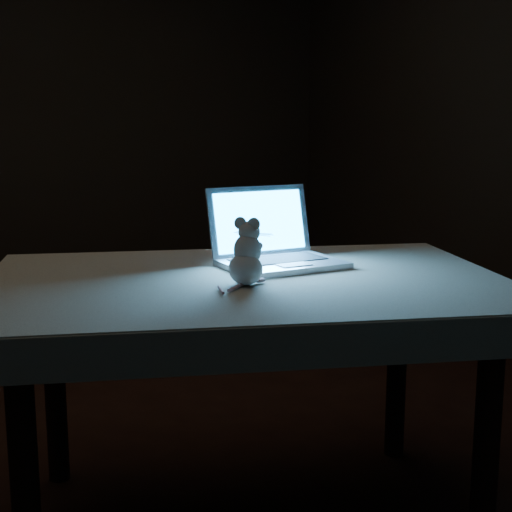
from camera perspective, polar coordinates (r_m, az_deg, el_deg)
name	(u,v)px	position (r m, az deg, el deg)	size (l,w,h in m)	color
floor	(113,457)	(2.87, -10.96, -14.94)	(5.00, 5.00, 0.00)	black
back_wall	(1,106)	(5.06, -19.02, 10.82)	(4.50, 0.04, 2.60)	black
table	(247,402)	(2.29, -0.71, -11.18)	(1.41, 0.91, 0.75)	black
tablecloth	(240,295)	(2.20, -1.23, -3.01)	(1.52, 1.01, 0.11)	#BEB69F
laptop	(283,228)	(2.32, 2.07, 2.14)	(0.36, 0.32, 0.25)	silver
plush_mouse	(245,252)	(2.07, -0.82, 0.31)	(0.14, 0.14, 0.19)	silver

